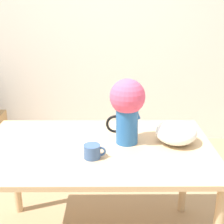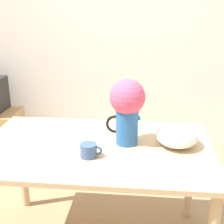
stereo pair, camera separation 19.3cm
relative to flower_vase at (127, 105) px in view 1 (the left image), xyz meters
The scene contains 5 objects.
wall_back 1.79m from the flower_vase, 94.61° to the left, with size 8.00×0.05×2.60m.
table 0.40m from the flower_vase, 162.84° to the right, with size 1.46×0.90×0.77m.
flower_vase is the anchor object (origin of this frame).
coffee_mug 0.36m from the flower_vase, 134.92° to the right, with size 0.13×0.10×0.08m.
white_bowl 0.36m from the flower_vase, ahead, with size 0.26×0.26×0.14m.
Camera 1 is at (0.04, -1.66, 1.63)m, focal length 50.00 mm.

